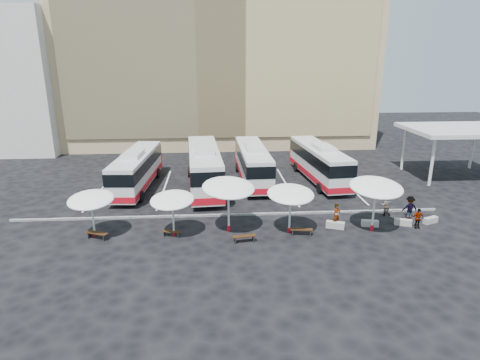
{
  "coord_description": "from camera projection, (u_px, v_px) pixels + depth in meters",
  "views": [
    {
      "loc": [
        -1.24,
        -29.29,
        12.16
      ],
      "look_at": [
        1.0,
        3.0,
        2.2
      ],
      "focal_mm": 30.0,
      "sensor_mm": 36.0,
      "label": 1
    }
  ],
  "objects": [
    {
      "name": "wood_bench_1",
      "position": [
        172.0,
        232.0,
        28.24
      ],
      "size": [
        1.39,
        0.71,
        0.41
      ],
      "rotation": [
        0.0,
        0.0,
        -0.28
      ],
      "color": "black",
      "rests_on": "ground"
    },
    {
      "name": "bay_lines",
      "position": [
        226.0,
        187.0,
        39.21
      ],
      "size": [
        24.15,
        12.0,
        0.01
      ],
      "color": "white",
      "rests_on": "ground"
    },
    {
      "name": "apartment_block",
      "position": [
        12.0,
        82.0,
        53.79
      ],
      "size": [
        14.0,
        14.0,
        18.0
      ],
      "primitive_type": "cube",
      "color": "beige",
      "rests_on": "ground"
    },
    {
      "name": "passenger_3",
      "position": [
        410.0,
        208.0,
        31.13
      ],
      "size": [
        1.22,
        0.71,
        1.88
      ],
      "primitive_type": "imported",
      "rotation": [
        0.0,
        0.0,
        3.15
      ],
      "color": "black",
      "rests_on": "ground"
    },
    {
      "name": "curb_divider",
      "position": [
        230.0,
        215.0,
        32.04
      ],
      "size": [
        34.0,
        0.25,
        0.15
      ],
      "primitive_type": "cube",
      "color": "black",
      "rests_on": "ground"
    },
    {
      "name": "sandstone_building",
      "position": [
        219.0,
        54.0,
        58.26
      ],
      "size": [
        42.0,
        18.25,
        29.6
      ],
      "color": "tan",
      "rests_on": "ground"
    },
    {
      "name": "wood_bench_2",
      "position": [
        244.0,
        237.0,
        27.36
      ],
      "size": [
        1.65,
        0.68,
        0.49
      ],
      "rotation": [
        0.0,
        0.0,
        0.16
      ],
      "color": "black",
      "rests_on": "ground"
    },
    {
      "name": "passenger_0",
      "position": [
        336.0,
        215.0,
        29.7
      ],
      "size": [
        0.8,
        0.71,
        1.83
      ],
      "primitive_type": "imported",
      "rotation": [
        0.0,
        0.0,
        0.51
      ],
      "color": "black",
      "rests_on": "ground"
    },
    {
      "name": "conc_bench_1",
      "position": [
        370.0,
        223.0,
        30.0
      ],
      "size": [
        1.28,
        0.64,
        0.46
      ],
      "primitive_type": "cube",
      "rotation": [
        0.0,
        0.0,
        -0.19
      ],
      "color": "gray",
      "rests_on": "ground"
    },
    {
      "name": "conc_bench_0",
      "position": [
        335.0,
        225.0,
        29.66
      ],
      "size": [
        1.4,
        0.92,
        0.5
      ],
      "primitive_type": "cube",
      "rotation": [
        0.0,
        0.0,
        -0.39
      ],
      "color": "gray",
      "rests_on": "ground"
    },
    {
      "name": "passenger_2",
      "position": [
        418.0,
        218.0,
        29.49
      ],
      "size": [
        0.93,
        0.43,
        1.55
      ],
      "primitive_type": "imported",
      "rotation": [
        0.0,
        0.0,
        0.05
      ],
      "color": "black",
      "rests_on": "ground"
    },
    {
      "name": "sunshade_4",
      "position": [
        376.0,
        187.0,
        28.32
      ],
      "size": [
        3.86,
        3.91,
        3.91
      ],
      "rotation": [
        0.0,
        0.0,
        0.03
      ],
      "color": "silver",
      "rests_on": "ground"
    },
    {
      "name": "wood_bench_0",
      "position": [
        97.0,
        234.0,
        27.84
      ],
      "size": [
        1.64,
        1.02,
        0.49
      ],
      "rotation": [
        0.0,
        0.0,
        -0.4
      ],
      "color": "black",
      "rests_on": "ground"
    },
    {
      "name": "sunshade_3",
      "position": [
        291.0,
        194.0,
        28.1
      ],
      "size": [
        3.45,
        3.49,
        3.46
      ],
      "rotation": [
        0.0,
        0.0,
        0.05
      ],
      "color": "silver",
      "rests_on": "ground"
    },
    {
      "name": "passenger_1",
      "position": [
        386.0,
        205.0,
        31.93
      ],
      "size": [
        0.96,
        0.83,
        1.67
      ],
      "primitive_type": "imported",
      "rotation": [
        0.0,
        0.0,
        2.86
      ],
      "color": "black",
      "rests_on": "ground"
    },
    {
      "name": "service_canopy",
      "position": [
        458.0,
        131.0,
        41.28
      ],
      "size": [
        10.0,
        8.0,
        5.2
      ],
      "color": "silver",
      "rests_on": "ground"
    },
    {
      "name": "wood_bench_3",
      "position": [
        301.0,
        230.0,
        28.45
      ],
      "size": [
        1.62,
        0.65,
        0.48
      ],
      "rotation": [
        0.0,
        0.0,
        -0.15
      ],
      "color": "black",
      "rests_on": "ground"
    },
    {
      "name": "bus_2",
      "position": [
        253.0,
        162.0,
        40.52
      ],
      "size": [
        3.04,
        12.23,
        3.87
      ],
      "rotation": [
        0.0,
        0.0,
        0.02
      ],
      "color": "silver",
      "rests_on": "ground"
    },
    {
      "name": "sunshade_1",
      "position": [
        172.0,
        200.0,
        27.63
      ],
      "size": [
        3.6,
        3.63,
        3.19
      ],
      "rotation": [
        0.0,
        0.0,
        -0.2
      ],
      "color": "silver",
      "rests_on": "ground"
    },
    {
      "name": "bus_3",
      "position": [
        319.0,
        161.0,
        40.74
      ],
      "size": [
        3.69,
        12.44,
        3.89
      ],
      "rotation": [
        0.0,
        0.0,
        0.09
      ],
      "color": "silver",
      "rests_on": "ground"
    },
    {
      "name": "conc_bench_3",
      "position": [
        430.0,
        220.0,
        30.59
      ],
      "size": [
        1.27,
        0.82,
        0.45
      ],
      "primitive_type": "cube",
      "rotation": [
        0.0,
        0.0,
        0.38
      ],
      "color": "gray",
      "rests_on": "ground"
    },
    {
      "name": "bus_0",
      "position": [
        137.0,
        169.0,
        38.34
      ],
      "size": [
        3.38,
        12.07,
        3.78
      ],
      "rotation": [
        0.0,
        0.0,
        -0.07
      ],
      "color": "silver",
      "rests_on": "ground"
    },
    {
      "name": "sunshade_2",
      "position": [
        228.0,
        188.0,
        28.23
      ],
      "size": [
        4.84,
        4.87,
        3.92
      ],
      "rotation": [
        0.0,
        0.0,
        0.36
      ],
      "color": "silver",
      "rests_on": "ground"
    },
    {
      "name": "conc_bench_2",
      "position": [
        403.0,
        222.0,
        30.2
      ],
      "size": [
        1.31,
        0.83,
        0.47
      ],
      "primitive_type": "cube",
      "rotation": [
        0.0,
        0.0,
        -0.36
      ],
      "color": "gray",
      "rests_on": "ground"
    },
    {
      "name": "ground",
      "position": [
        230.0,
        218.0,
        31.59
      ],
      "size": [
        120.0,
        120.0,
        0.0
      ],
      "primitive_type": "plane",
      "color": "black",
      "rests_on": "ground"
    },
    {
      "name": "sunshade_0",
      "position": [
        91.0,
        200.0,
        27.49
      ],
      "size": [
        3.14,
        3.18,
        3.27
      ],
      "rotation": [
        0.0,
        0.0,
        -0.01
      ],
      "color": "silver",
      "rests_on": "ground"
    },
    {
      "name": "bus_1",
      "position": [
        204.0,
        166.0,
        38.38
      ],
      "size": [
        3.73,
        13.53,
        4.25
      ],
      "rotation": [
        0.0,
        0.0,
        0.06
      ],
      "color": "silver",
      "rests_on": "ground"
    }
  ]
}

